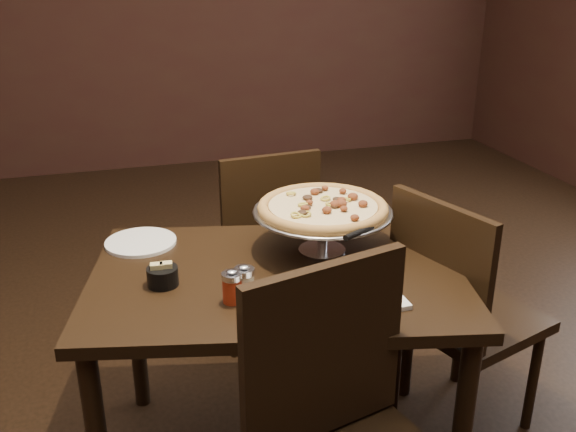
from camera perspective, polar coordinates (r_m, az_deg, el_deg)
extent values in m
cube|color=black|center=(1.99, -0.97, -5.54)|extent=(1.28, 1.00, 0.04)
cylinder|color=black|center=(2.48, -13.37, -9.59)|extent=(0.06, 0.06, 0.67)
cylinder|color=black|center=(2.51, 10.66, -8.93)|extent=(0.06, 0.06, 0.67)
cylinder|color=silver|center=(2.12, 3.03, -3.04)|extent=(0.15, 0.15, 0.01)
cylinder|color=silver|center=(2.09, 3.07, -1.42)|extent=(0.03, 0.03, 0.12)
cylinder|color=silver|center=(2.07, 3.10, 0.22)|extent=(0.11, 0.11, 0.01)
cylinder|color=#939398|center=(2.06, 3.11, 0.39)|extent=(0.44, 0.44, 0.01)
torus|color=#939398|center=(2.06, 3.11, 0.42)|extent=(0.45, 0.45, 0.01)
cylinder|color=brown|center=(2.06, 3.11, 0.65)|extent=(0.41, 0.41, 0.01)
torus|color=brown|center=(2.06, 3.11, 0.76)|extent=(0.42, 0.42, 0.04)
cylinder|color=tan|center=(2.06, 3.12, 0.90)|extent=(0.35, 0.35, 0.01)
cylinder|color=beige|center=(1.83, -3.89, -6.21)|extent=(0.06, 0.06, 0.07)
cylinder|color=silver|center=(1.81, -3.93, -4.93)|extent=(0.06, 0.06, 0.02)
ellipsoid|color=silver|center=(1.80, -3.94, -4.51)|extent=(0.03, 0.03, 0.01)
cylinder|color=maroon|center=(1.81, -4.97, -6.60)|extent=(0.05, 0.05, 0.07)
cylinder|color=silver|center=(1.79, -5.02, -5.34)|extent=(0.06, 0.06, 0.02)
ellipsoid|color=silver|center=(1.78, -5.04, -4.92)|extent=(0.03, 0.03, 0.01)
cylinder|color=black|center=(1.93, -11.08, -5.29)|extent=(0.09, 0.09, 0.06)
cube|color=#D3C379|center=(1.92, -11.57, -5.00)|extent=(0.04, 0.03, 0.06)
cube|color=#D3C379|center=(1.92, -10.74, -4.91)|extent=(0.04, 0.03, 0.06)
cube|color=white|center=(1.83, 8.20, -7.37)|extent=(0.13, 0.13, 0.01)
cylinder|color=white|center=(2.22, -12.95, -2.28)|extent=(0.24, 0.24, 0.01)
cylinder|color=white|center=(1.72, 1.91, -9.37)|extent=(0.22, 0.22, 0.01)
cone|color=silver|center=(1.89, 6.31, -1.59)|extent=(0.16, 0.16, 0.00)
cylinder|color=black|center=(1.89, 6.32, -1.50)|extent=(0.12, 0.08, 0.02)
cube|color=black|center=(2.85, -2.80, -2.61)|extent=(0.45, 0.45, 0.04)
cube|color=black|center=(2.59, -1.51, 0.78)|extent=(0.42, 0.07, 0.44)
cylinder|color=black|center=(3.14, -0.82, -4.66)|extent=(0.04, 0.04, 0.41)
cylinder|color=black|center=(3.05, -6.80, -5.69)|extent=(0.04, 0.04, 0.41)
cylinder|color=black|center=(2.86, 1.64, -7.47)|extent=(0.04, 0.04, 0.41)
cylinder|color=black|center=(2.76, -4.88, -8.74)|extent=(0.04, 0.04, 0.41)
cube|color=black|center=(1.59, 3.23, -11.95)|extent=(0.44, 0.14, 0.47)
cube|color=black|center=(2.37, 15.87, -8.74)|extent=(0.53, 0.53, 0.04)
cube|color=black|center=(2.12, 13.18, -4.51)|extent=(0.16, 0.41, 0.44)
cylinder|color=black|center=(2.53, 20.95, -13.45)|extent=(0.04, 0.04, 0.41)
cylinder|color=black|center=(2.69, 15.01, -10.30)|extent=(0.04, 0.04, 0.41)
cylinder|color=black|center=(2.30, 15.70, -16.70)|extent=(0.04, 0.04, 0.41)
cylinder|color=black|center=(2.48, 9.59, -12.92)|extent=(0.04, 0.04, 0.41)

